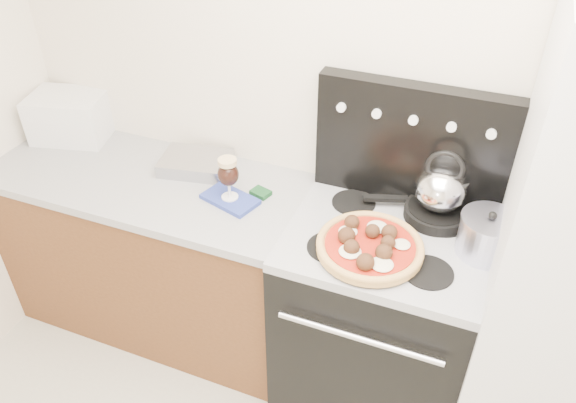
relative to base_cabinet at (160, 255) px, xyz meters
The scene contains 15 objects.
room_shell 1.59m from the base_cabinet, 41.46° to the right, with size 3.52×3.01×2.52m.
base_cabinet is the anchor object (origin of this frame).
countertop 0.45m from the base_cabinet, ahead, with size 1.48×0.63×0.04m, color #A3A3A5.
stove_body 1.11m from the base_cabinet, ahead, with size 0.76×0.65×0.88m, color black.
cooktop 1.20m from the base_cabinet, ahead, with size 0.76×0.65×0.04m, color #ADADB2.
backguard 1.35m from the base_cabinet, 12.75° to the left, with size 0.76×0.08×0.50m, color black.
toaster_oven 0.80m from the base_cabinet, 161.36° to the left, with size 0.35×0.26×0.22m, color silver.
foil_sheet 0.55m from the base_cabinet, 37.89° to the left, with size 0.30×0.22×0.06m, color silver.
oven_mitt 0.65m from the base_cabinet, ahead, with size 0.23×0.13×0.02m, color #2B3C98.
beer_glass 0.73m from the base_cabinet, ahead, with size 0.09×0.09×0.19m, color black, non-canonical shape.
pizza_pan 1.18m from the base_cabinet, ahead, with size 0.36×0.36×0.01m, color black.
pizza 1.20m from the base_cabinet, ahead, with size 0.39×0.39×0.06m, color #EBB049, non-canonical shape.
skillet 1.36m from the base_cabinet, ahead, with size 0.25×0.25×0.05m, color black.
tea_kettle 1.42m from the base_cabinet, ahead, with size 0.20×0.20×0.22m, color silver, non-canonical shape.
stock_pot 1.56m from the base_cabinet, ahead, with size 0.20×0.20×0.15m, color silver.
Camera 1 is at (0.33, -0.49, 2.30)m, focal length 35.00 mm.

